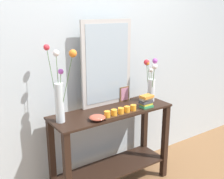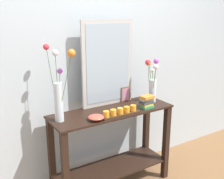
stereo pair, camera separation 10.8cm
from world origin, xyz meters
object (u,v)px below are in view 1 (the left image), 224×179
Objects in this scene: mirror_leaning at (107,63)px; tall_vase_left at (60,92)px; candle_tray at (121,112)px; decorative_bowl at (97,118)px; console_table at (112,142)px; picture_frame_small at (124,94)px; book_stack at (146,101)px; vase_right at (151,82)px.

mirror_leaning is 0.62m from tall_vase_left.
candle_tray is at bearing -17.06° from tall_vase_left.
mirror_leaning is at bearing 45.00° from decorative_bowl.
decorative_bowl reaches higher than console_table.
candle_tray is 0.41m from picture_frame_small.
picture_frame_small is 0.28m from book_stack.
mirror_leaning is 5.39× the size of picture_frame_small.
vase_right is at bearing -1.04° from tall_vase_left.
decorative_bowl is at bearing 177.35° from candle_tray.
mirror_leaning is 0.59m from decorative_bowl.
candle_tray is at bearing -164.06° from vase_right.
mirror_leaning is 0.40m from picture_frame_small.
tall_vase_left reaches higher than book_stack.
tall_vase_left is 4.50× the size of decorative_bowl.
book_stack is (-0.16, -0.12, -0.14)m from vase_right.
tall_vase_left is at bearing -169.72° from picture_frame_small.
vase_right reaches higher than console_table.
picture_frame_small is 1.15× the size of book_stack.
tall_vase_left reaches higher than picture_frame_small.
decorative_bowl is at bearing -178.73° from book_stack.
candle_tray is 2.68× the size of decorative_bowl.
book_stack is at bearing -47.52° from mirror_leaning.
tall_vase_left reaches higher than vase_right.
picture_frame_small is at bearing 29.46° from decorative_bowl.
console_table is 3.10× the size of candle_tray.
tall_vase_left is (-0.52, 0.01, 0.60)m from console_table.
console_table is 0.51m from picture_frame_small.
mirror_leaning is 0.54m from book_stack.
tall_vase_left is at bearing 151.55° from decorative_bowl.
candle_tray is (-0.00, -0.14, 0.36)m from console_table.
console_table is at bearing 28.19° from decorative_bowl.
mirror_leaning is 0.51m from candle_tray.
console_table is 0.39m from candle_tray.
console_table is 1.44× the size of mirror_leaning.
picture_frame_small is (0.26, 0.16, 0.41)m from console_table.
mirror_leaning is (0.06, 0.17, 0.76)m from console_table.
vase_right is at bearing -22.53° from mirror_leaning.
mirror_leaning reaches higher than picture_frame_small.
book_stack is at bearing -19.99° from console_table.
picture_frame_small is at bearing 144.31° from vase_right.
mirror_leaning is 2.16× the size of candle_tray.
tall_vase_left is 0.88m from book_stack.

